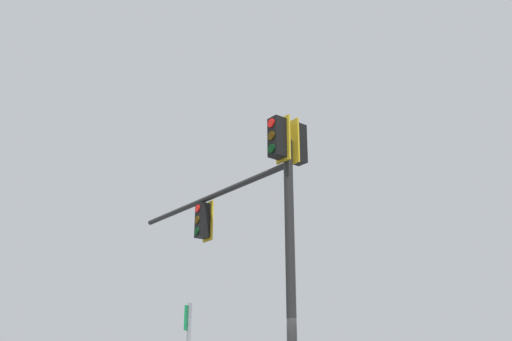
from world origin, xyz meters
The scene contains 1 object.
signal_mast_assembly centered at (-0.56, -0.25, 4.85)m, with size 3.79×5.87×6.78m.
Camera 1 is at (10.35, 4.00, 1.65)m, focal length 37.76 mm.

